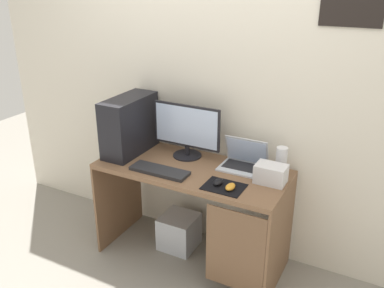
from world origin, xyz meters
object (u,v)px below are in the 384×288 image
projector (271,174)px  subwoofer (179,231)px  mouse_right (230,187)px  mouse_left (218,182)px  pc_tower (130,125)px  laptop (244,162)px  speaker (281,161)px  monitor (187,131)px  keyboard (160,171)px

projector → subwoofer: (-0.71, 0.03, -0.69)m
mouse_right → mouse_left: bearing=165.3°
mouse_left → mouse_right: size_ratio=1.00×
pc_tower → mouse_left: pc_tower is taller
laptop → speaker: laptop is taller
projector → pc_tower: bearing=-179.7°
monitor → laptop: bearing=2.1°
monitor → mouse_left: size_ratio=5.52×
laptop → mouse_right: bearing=-82.8°
laptop → projector: size_ratio=1.57×
pc_tower → mouse_left: size_ratio=5.11×
speaker → projector: size_ratio=0.96×
mouse_left → projector: bearing=33.7°
speaker → keyboard: speaker is taller
pc_tower → monitor: 0.44m
laptop → subwoofer: bearing=-168.3°
monitor → pc_tower: bearing=-164.6°
subwoofer → projector: bearing=-2.4°
speaker → mouse_right: bearing=-119.4°
mouse_left → laptop: bearing=80.9°
speaker → subwoofer: size_ratio=0.70×
projector → keyboard: bearing=-163.7°
laptop → subwoofer: 0.83m
monitor → speaker: 0.71m
keyboard → subwoofer: size_ratio=1.54×
speaker → mouse_right: 0.44m
mouse_right → keyboard: bearing=179.5°
pc_tower → monitor: bearing=15.4°
monitor → projector: bearing=-9.3°
keyboard → subwoofer: bearing=87.4°
pc_tower → projector: size_ratio=2.45×
laptop → mouse_left: 0.32m
subwoofer → speaker: bearing=10.1°
projector → monitor: bearing=170.7°
speaker → monitor: bearing=-176.1°
projector → speaker: bearing=82.9°
monitor → speaker: bearing=3.9°
pc_tower → mouse_right: pc_tower is taller
pc_tower → mouse_right: (0.92, -0.21, -0.19)m
laptop → subwoofer: size_ratio=1.15×
pc_tower → mouse_left: 0.86m
projector → mouse_right: bearing=-131.6°
projector → keyboard: (-0.72, -0.21, -0.05)m
monitor → mouse_right: monitor is taller
speaker → keyboard: bearing=-153.4°
monitor → projector: monitor is taller
keyboard → mouse_right: size_ratio=4.38×
keyboard → subwoofer: keyboard is taller
keyboard → mouse_right: 0.53m
pc_tower → laptop: pc_tower is taller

